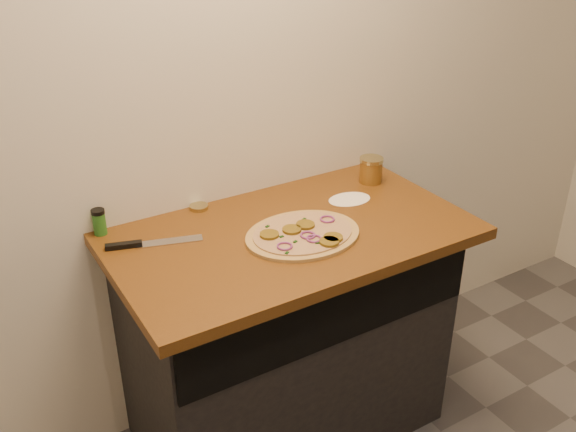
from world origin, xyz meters
TOP-DOWN VIEW (x-y plane):
  - cabinet at (0.00, 1.45)m, footprint 1.10×0.60m
  - countertop at (0.00, 1.42)m, footprint 1.20×0.70m
  - pizza at (0.01, 1.36)m, footprint 0.39×0.39m
  - chefs_knife at (-0.45, 1.57)m, footprint 0.30×0.12m
  - mason_jar_lid at (-0.20, 1.72)m, footprint 0.08×0.08m
  - salsa_jar at (0.46, 1.59)m, footprint 0.09×0.09m
  - spice_shaker at (-0.55, 1.72)m, footprint 0.04×0.04m
  - flour_spill at (0.30, 1.50)m, footprint 0.18×0.18m

SIDE VIEW (x-z plane):
  - cabinet at x=0.00m, z-range 0.00..0.86m
  - countertop at x=0.00m, z-range 0.86..0.90m
  - flour_spill at x=0.30m, z-range 0.90..0.90m
  - chefs_knife at x=-0.45m, z-range 0.90..0.91m
  - mason_jar_lid at x=-0.20m, z-range 0.90..0.91m
  - pizza at x=0.01m, z-range 0.90..0.92m
  - spice_shaker at x=-0.55m, z-range 0.90..0.99m
  - salsa_jar at x=0.46m, z-range 0.90..1.00m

